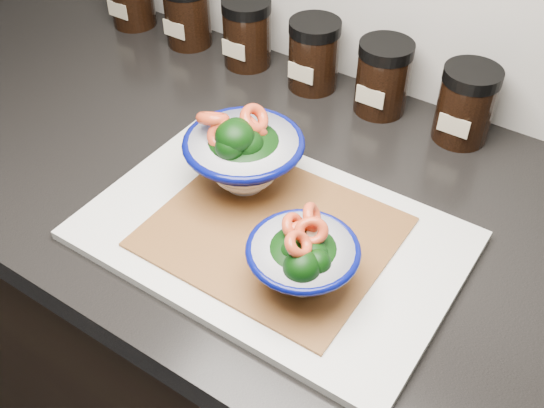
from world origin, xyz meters
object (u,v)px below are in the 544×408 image
Objects in this scene: bowl_left at (243,153)px; spice_jar_c at (247,33)px; cutting_board at (272,235)px; bowl_right at (303,259)px; spice_jar_e at (383,77)px; spice_jar_d at (314,55)px; spice_jar_f at (466,104)px; spice_jar_b at (187,13)px.

spice_jar_c is at bearing 124.51° from bowl_left.
bowl_right is at bearing -34.38° from cutting_board.
bowl_left is 1.37× the size of spice_jar_e.
spice_jar_d is (-0.14, 0.33, 0.05)m from cutting_board.
spice_jar_f is at bearing 71.05° from cutting_board.
spice_jar_b is (-0.40, 0.33, 0.05)m from cutting_board.
cutting_board is 0.43m from spice_jar_c.
spice_jar_f is (0.13, 0.00, 0.00)m from spice_jar_e.
bowl_left is (-0.08, 0.05, 0.06)m from cutting_board.
spice_jar_b is 1.00× the size of spice_jar_c.
spice_jar_b and spice_jar_e have the same top height.
spice_jar_b reaches higher than cutting_board.
spice_jar_c is at bearing 0.00° from spice_jar_b.
spice_jar_c is 0.13m from spice_jar_d.
spice_jar_b is (-0.47, 0.38, 0.00)m from bowl_right.
spice_jar_b is 0.38m from spice_jar_e.
cutting_board is at bearing -50.70° from spice_jar_c.
spice_jar_b is at bearing 180.00° from spice_jar_f.
spice_jar_c and spice_jar_d have the same top height.
spice_jar_b is 1.00× the size of spice_jar_e.
bowl_left is 0.19m from bowl_right.
spice_jar_d is at bearing 112.96° from cutting_board.
bowl_left reaches higher than spice_jar_e.
cutting_board is 0.11m from bowl_left.
spice_jar_b is 1.00× the size of spice_jar_f.
spice_jar_f is (0.25, 0.00, 0.00)m from spice_jar_d.
bowl_right is (0.15, -0.10, -0.01)m from bowl_left.
bowl_right is 0.38m from spice_jar_f.
spice_jar_b is 0.51m from spice_jar_f.
bowl_right is 1.10× the size of spice_jar_d.
cutting_board is 3.98× the size of spice_jar_b.
bowl_right reaches higher than cutting_board.
spice_jar_c is at bearing 180.00° from spice_jar_f.
spice_jar_e is (0.12, 0.00, 0.00)m from spice_jar_d.
bowl_right is at bearing -33.89° from bowl_left.
cutting_board is at bearing -86.87° from spice_jar_e.
spice_jar_e is at bearing 0.00° from spice_jar_c.
spice_jar_b and spice_jar_d have the same top height.
cutting_board is 3.98× the size of spice_jar_f.
spice_jar_d and spice_jar_e have the same top height.
cutting_board is 3.61× the size of bowl_right.
spice_jar_d and spice_jar_f have the same top height.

